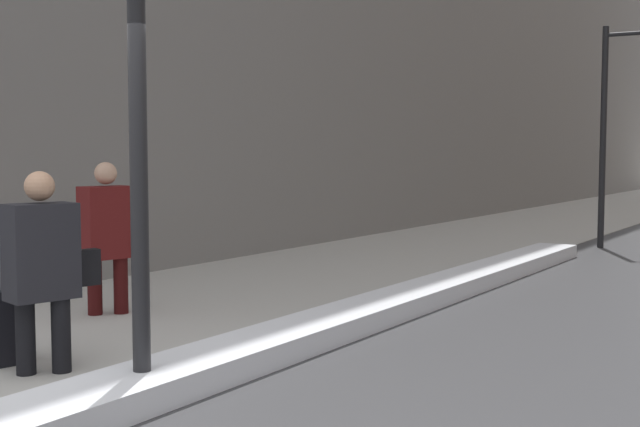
# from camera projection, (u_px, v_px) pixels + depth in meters

# --- Properties ---
(sidewalk_slab) EXTENTS (4.00, 80.00, 0.01)m
(sidewalk_slab) POSITION_uv_depth(u_px,v_px,m) (526.00, 227.00, 18.28)
(sidewalk_slab) COLOR #B2AFA8
(sidewalk_slab) RESTS_ON ground
(snow_bank_curb) EXTENTS (0.61, 10.80, 0.20)m
(snow_bank_curb) POSITION_uv_depth(u_px,v_px,m) (406.00, 300.00, 8.56)
(snow_bank_curb) COLOR white
(snow_bank_curb) RESTS_ON ground
(pedestrian_with_shoulder_bag) EXTENTS (0.40, 0.73, 1.53)m
(pedestrian_with_shoulder_bag) POSITION_uv_depth(u_px,v_px,m) (43.00, 263.00, 5.96)
(pedestrian_with_shoulder_bag) COLOR black
(pedestrian_with_shoulder_bag) RESTS_ON ground
(pedestrian_nearside) EXTENTS (0.41, 0.57, 1.57)m
(pedestrian_nearside) POSITION_uv_depth(u_px,v_px,m) (107.00, 231.00, 8.18)
(pedestrian_nearside) COLOR #340C0C
(pedestrian_nearside) RESTS_ON ground
(rolling_suitcase) EXTENTS (0.30, 0.40, 0.95)m
(rolling_suitcase) POSITION_uv_depth(u_px,v_px,m) (2.00, 328.00, 6.24)
(rolling_suitcase) COLOR black
(rolling_suitcase) RESTS_ON ground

